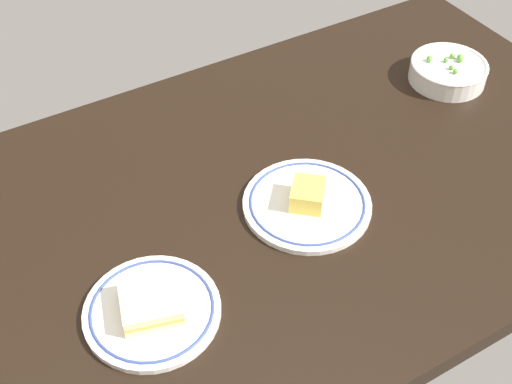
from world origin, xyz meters
TOP-DOWN VIEW (x-y plane):
  - dining_table at (0.00, 0.00)cm, footprint 152.43×82.42cm
  - bowl_peas at (-53.18, -10.57)cm, footprint 16.21×16.21cm
  - plate_cheese at (-6.88, 5.80)cm, footprint 22.43×22.43cm
  - plate_sandwich at (25.47, 12.76)cm, footprint 20.77×20.77cm

SIDE VIEW (x-z plane):
  - dining_table at x=0.00cm, z-range 0.00..4.00cm
  - plate_cheese at x=-6.88cm, z-range 2.62..7.43cm
  - plate_sandwich at x=25.47cm, z-range 3.09..7.35cm
  - bowl_peas at x=-53.18cm, z-range 3.72..9.07cm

